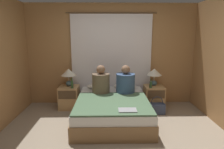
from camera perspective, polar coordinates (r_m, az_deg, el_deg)
name	(u,v)px	position (r m, az deg, el deg)	size (l,w,h in m)	color
ground_plane	(113,140)	(3.59, 0.38, -18.16)	(16.00, 16.00, 0.00)	gray
wall_back	(111,55)	(5.05, -0.18, 5.64)	(4.29, 0.06, 2.50)	#A37547
curtain_panel	(111,60)	(5.01, -0.17, 4.23)	(2.18, 0.02, 2.27)	white
bed	(112,109)	(4.25, 0.08, -9.85)	(1.48, 1.92, 0.46)	olive
nightstand_left	(69,97)	(4.96, -12.13, -6.37)	(0.46, 0.46, 0.54)	tan
nightstand_right	(154,97)	(4.99, 11.86, -6.22)	(0.46, 0.46, 0.54)	tan
lamp_left	(69,74)	(4.87, -12.29, 0.22)	(0.36, 0.36, 0.42)	slate
lamp_right	(154,73)	(4.91, 11.98, 0.32)	(0.36, 0.36, 0.42)	slate
pillow_left	(98,86)	(4.88, -3.94, -3.35)	(0.54, 0.32, 0.12)	silver
pillow_right	(125,86)	(4.90, 3.71, -3.31)	(0.54, 0.32, 0.12)	silver
blanket_on_bed	(113,103)	(3.88, 0.18, -8.09)	(1.42, 1.27, 0.03)	#4C6B4C
person_left_in_bed	(101,82)	(4.46, -3.20, -2.22)	(0.39, 0.39, 0.64)	brown
person_right_in_bed	(126,82)	(4.48, 3.88, -2.26)	(0.42, 0.42, 0.64)	#38517A
beer_bottle_on_left_stand	(72,84)	(4.71, -11.35, -2.74)	(0.06, 0.06, 0.24)	#2D4C28
beer_bottle_on_right_stand	(151,85)	(4.74, 11.01, -2.82)	(0.06, 0.06, 0.20)	#2D4C28
laptop_on_bed	(128,110)	(3.48, 4.46, -10.10)	(0.31, 0.21, 0.02)	#9EA0A5
handbag_on_floor	(157,108)	(4.68, 12.66, -9.37)	(0.35, 0.18, 0.41)	#333D56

